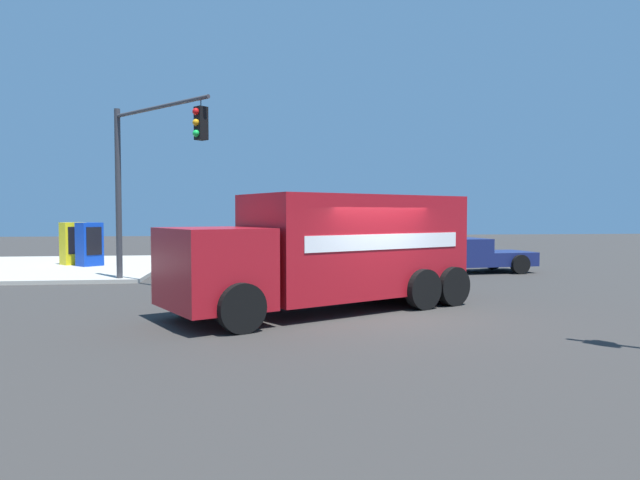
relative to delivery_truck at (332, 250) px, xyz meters
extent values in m
plane|color=#33302D|center=(-0.78, -1.09, -1.46)|extent=(100.00, 100.00, 0.00)
cube|color=#B2ADA0|center=(11.74, 11.43, -1.39)|extent=(11.43, 11.43, 0.14)
cube|color=#AD141E|center=(0.33, -0.65, 0.12)|extent=(4.61, 5.97, 2.45)
cube|color=#AD141E|center=(-1.41, 2.78, -0.26)|extent=(3.00, 2.78, 1.70)
cube|color=black|center=(-1.79, 3.54, 0.08)|extent=(1.84, 0.98, 0.88)
cube|color=#B2B2B7|center=(1.52, -3.00, -1.27)|extent=(2.15, 1.22, 0.21)
cube|color=white|center=(-0.75, -1.19, 0.24)|extent=(2.09, 4.11, 0.36)
cube|color=white|center=(1.41, -0.10, 0.24)|extent=(2.09, 4.11, 0.36)
cylinder|color=black|center=(-2.49, 2.17, -0.96)|extent=(0.70, 1.02, 1.00)
cylinder|color=black|center=(-0.28, 3.29, -0.96)|extent=(0.70, 1.02, 1.00)
cylinder|color=black|center=(-0.27, -2.22, -0.96)|extent=(0.70, 1.02, 1.00)
cylinder|color=black|center=(1.95, -1.10, -0.96)|extent=(0.70, 1.02, 1.00)
cylinder|color=black|center=(0.21, -3.16, -0.96)|extent=(0.70, 1.02, 1.00)
cylinder|color=black|center=(2.42, -2.04, -0.96)|extent=(0.70, 1.02, 1.00)
cylinder|color=#38383D|center=(6.48, 6.44, 1.58)|extent=(0.20, 0.20, 5.80)
cylinder|color=#38383D|center=(4.65, 4.78, 4.22)|extent=(3.73, 3.40, 0.12)
cylinder|color=#38383D|center=(3.09, 3.36, 4.10)|extent=(0.03, 0.03, 0.25)
cube|color=black|center=(3.09, 3.36, 3.50)|extent=(0.42, 0.42, 0.95)
sphere|color=red|center=(2.97, 3.49, 3.81)|extent=(0.20, 0.20, 0.20)
sphere|color=#EFA314|center=(2.97, 3.49, 3.50)|extent=(0.20, 0.20, 0.20)
sphere|color=#19CC4C|center=(2.97, 3.49, 3.19)|extent=(0.20, 0.20, 0.20)
cube|color=navy|center=(7.82, -4.91, -0.93)|extent=(2.10, 1.71, 0.50)
cube|color=navy|center=(8.00, -6.50, -0.63)|extent=(2.13, 1.91, 1.10)
cube|color=black|center=(8.00, -6.50, -0.34)|extent=(1.94, 1.62, 0.48)
cube|color=navy|center=(8.20, -8.34, -0.91)|extent=(2.16, 2.20, 0.55)
cylinder|color=black|center=(6.84, -5.16, -1.08)|extent=(0.32, 0.78, 0.76)
cylinder|color=black|center=(8.83, -4.93, -1.08)|extent=(0.32, 0.78, 0.76)
cylinder|color=black|center=(7.22, -8.57, -1.08)|extent=(0.32, 0.78, 0.76)
cylinder|color=black|center=(9.21, -8.34, -1.08)|extent=(0.32, 0.78, 0.76)
cube|color=black|center=(12.43, 2.69, -0.98)|extent=(2.17, 4.44, 0.65)
cube|color=black|center=(12.44, 2.54, -0.40)|extent=(1.79, 2.54, 0.50)
cylinder|color=black|center=(11.39, 4.02, -1.15)|extent=(0.25, 0.64, 0.62)
cylinder|color=black|center=(13.22, 4.19, -1.15)|extent=(0.25, 0.64, 0.62)
cylinder|color=black|center=(11.64, 1.20, -1.15)|extent=(0.25, 0.64, 0.62)
cylinder|color=black|center=(13.47, 1.36, -1.15)|extent=(0.25, 0.64, 0.62)
cube|color=yellow|center=(12.25, 9.67, -0.40)|extent=(1.14, 1.17, 1.85)
cube|color=black|center=(11.94, 9.44, -0.25)|extent=(0.43, 0.55, 1.18)
cube|color=#0F38B2|center=(11.45, 8.76, -0.40)|extent=(1.16, 1.17, 1.85)
cube|color=black|center=(11.17, 8.49, -0.25)|extent=(0.49, 0.51, 1.18)
camera|label=1|loc=(-13.48, 2.04, 0.87)|focal=31.42mm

